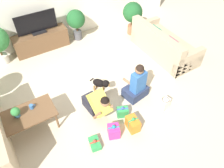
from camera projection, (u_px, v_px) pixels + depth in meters
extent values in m
plane|color=beige|center=(94.00, 93.00, 5.19)|extent=(16.00, 16.00, 0.00)
cube|color=tan|center=(164.00, 47.00, 6.15)|extent=(0.92, 1.96, 0.41)
cube|color=tan|center=(157.00, 38.00, 5.72)|extent=(0.20, 1.96, 0.42)
cube|color=tan|center=(188.00, 62.00, 5.54)|extent=(0.92, 0.16, 0.59)
cube|color=tan|center=(145.00, 30.00, 6.62)|extent=(0.92, 0.16, 0.59)
cube|color=#E5566B|center=(170.00, 44.00, 5.64)|extent=(0.18, 0.34, 0.32)
cube|color=#288E6B|center=(154.00, 32.00, 6.03)|extent=(0.18, 0.34, 0.32)
cube|color=brown|center=(26.00, 115.00, 4.17)|extent=(1.09, 0.62, 0.03)
cylinder|color=brown|center=(7.00, 143.00, 4.01)|extent=(0.04, 0.04, 0.45)
cylinder|color=brown|center=(57.00, 121.00, 4.36)|extent=(0.04, 0.04, 0.45)
cylinder|color=brown|center=(2.00, 124.00, 4.31)|extent=(0.04, 0.04, 0.45)
cylinder|color=brown|center=(49.00, 104.00, 4.66)|extent=(0.04, 0.04, 0.45)
cube|color=brown|center=(41.00, 41.00, 6.24)|extent=(1.51, 0.43, 0.54)
cube|color=black|center=(39.00, 32.00, 6.03)|extent=(0.39, 0.20, 0.05)
cube|color=black|center=(36.00, 22.00, 5.82)|extent=(1.10, 0.03, 0.54)
cylinder|color=#4C4C51|center=(78.00, 35.00, 6.71)|extent=(0.25, 0.25, 0.27)
cylinder|color=brown|center=(77.00, 29.00, 6.56)|extent=(0.04, 0.04, 0.16)
sphere|color=#1E5628|center=(76.00, 19.00, 6.34)|extent=(0.54, 0.54, 0.54)
cylinder|color=#A36042|center=(131.00, 29.00, 6.91)|extent=(0.25, 0.25, 0.30)
cylinder|color=brown|center=(132.00, 23.00, 6.74)|extent=(0.04, 0.04, 0.18)
sphere|color=#1E5628|center=(133.00, 12.00, 6.50)|extent=(0.59, 0.59, 0.59)
cylinder|color=beige|center=(4.00, 59.00, 5.91)|extent=(0.28, 0.28, 0.25)
cylinder|color=brown|center=(1.00, 52.00, 5.75)|extent=(0.05, 0.05, 0.20)
cube|color=#23232D|center=(93.00, 104.00, 4.78)|extent=(0.33, 0.46, 0.28)
cube|color=gold|center=(100.00, 103.00, 4.40)|extent=(0.36, 0.55, 0.49)
sphere|color=#8E6647|center=(105.00, 102.00, 4.12)|extent=(0.19, 0.19, 0.19)
sphere|color=black|center=(105.00, 101.00, 4.10)|extent=(0.17, 0.17, 0.17)
cylinder|color=#8E6647|center=(97.00, 115.00, 4.42)|extent=(0.08, 0.29, 0.43)
cylinder|color=#8E6647|center=(108.00, 109.00, 4.54)|extent=(0.08, 0.29, 0.43)
cube|color=#283351|center=(135.00, 92.00, 5.06)|extent=(0.58, 0.48, 0.24)
cube|color=#3366AD|center=(138.00, 82.00, 4.77)|extent=(0.35, 0.25, 0.50)
sphere|color=#8E6647|center=(139.00, 70.00, 4.53)|extent=(0.20, 0.20, 0.20)
sphere|color=black|center=(140.00, 69.00, 4.50)|extent=(0.18, 0.18, 0.18)
cylinder|color=#8E6647|center=(136.00, 77.00, 4.99)|extent=(0.10, 0.27, 0.06)
cylinder|color=#8E6647|center=(128.00, 82.00, 4.87)|extent=(0.10, 0.27, 0.06)
ellipsoid|color=black|center=(99.00, 83.00, 5.09)|extent=(0.32, 0.34, 0.20)
sphere|color=black|center=(106.00, 84.00, 5.01)|extent=(0.17, 0.17, 0.17)
sphere|color=olive|center=(109.00, 85.00, 5.00)|extent=(0.08, 0.08, 0.08)
cylinder|color=black|center=(92.00, 80.00, 5.12)|extent=(0.09, 0.11, 0.13)
cylinder|color=olive|center=(102.00, 91.00, 5.15)|extent=(0.04, 0.04, 0.14)
cylinder|color=olive|center=(103.00, 88.00, 5.22)|extent=(0.04, 0.04, 0.14)
cylinder|color=olive|center=(94.00, 88.00, 5.20)|extent=(0.04, 0.04, 0.14)
cylinder|color=olive|center=(96.00, 85.00, 5.27)|extent=(0.04, 0.04, 0.14)
cube|color=#2D934C|center=(95.00, 143.00, 4.20)|extent=(0.23, 0.32, 0.10)
cube|color=red|center=(95.00, 143.00, 4.20)|extent=(0.19, 0.06, 0.10)
sphere|color=red|center=(95.00, 141.00, 4.14)|extent=(0.07, 0.07, 0.07)
cube|color=orange|center=(133.00, 124.00, 4.41)|extent=(0.24, 0.33, 0.28)
cube|color=#2D934C|center=(133.00, 124.00, 4.41)|extent=(0.21, 0.05, 0.28)
sphere|color=#2D934C|center=(133.00, 119.00, 4.29)|extent=(0.07, 0.07, 0.07)
cube|color=#2D934C|center=(123.00, 112.00, 4.66)|extent=(0.28, 0.24, 0.22)
cube|color=#3D51BC|center=(123.00, 112.00, 4.66)|extent=(0.23, 0.12, 0.22)
sphere|color=#3D51BC|center=(123.00, 108.00, 4.56)|extent=(0.06, 0.06, 0.06)
cube|color=#CC3389|center=(114.00, 131.00, 4.31)|extent=(0.29, 0.30, 0.25)
cube|color=teal|center=(114.00, 131.00, 4.31)|extent=(0.22, 0.11, 0.25)
sphere|color=teal|center=(114.00, 127.00, 4.20)|extent=(0.08, 0.08, 0.08)
cube|color=white|center=(164.00, 105.00, 4.76)|extent=(0.27, 0.19, 0.29)
torus|color=#4C3823|center=(166.00, 100.00, 4.64)|extent=(0.19, 0.19, 0.01)
cylinder|color=#386BAD|center=(31.00, 107.00, 4.23)|extent=(0.08, 0.08, 0.09)
torus|color=#386BAD|center=(34.00, 105.00, 4.25)|extent=(0.06, 0.01, 0.06)
cylinder|color=#336B84|center=(17.00, 115.00, 4.10)|extent=(0.11, 0.11, 0.07)
sphere|color=#337F3D|center=(15.00, 112.00, 4.03)|extent=(0.17, 0.17, 0.17)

